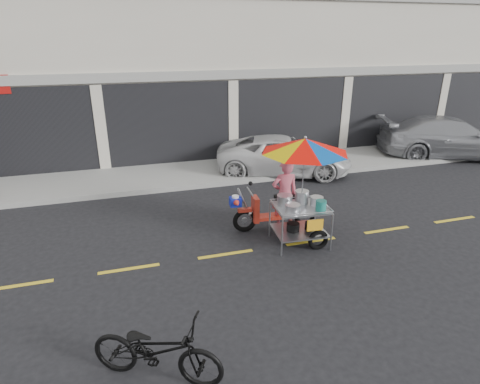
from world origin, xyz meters
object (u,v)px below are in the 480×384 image
object	(u,v)px
silver_pickup	(449,137)
white_pickup	(284,155)
near_bicycle	(157,350)
food_vendor_rig	(296,174)

from	to	relation	value
silver_pickup	white_pickup	bearing A→B (deg)	109.11
near_bicycle	food_vendor_rig	world-z (taller)	food_vendor_rig
silver_pickup	food_vendor_rig	world-z (taller)	food_vendor_rig
silver_pickup	near_bicycle	size ratio (longest dim) A/B	2.82
silver_pickup	near_bicycle	xyz separation A→B (m)	(-11.69, -7.63, -0.27)
white_pickup	food_vendor_rig	world-z (taller)	food_vendor_rig
silver_pickup	food_vendor_rig	distance (m)	9.38
near_bicycle	food_vendor_rig	bearing A→B (deg)	-17.11
near_bicycle	food_vendor_rig	xyz separation A→B (m)	(3.41, 3.30, 1.05)
white_pickup	silver_pickup	xyz separation A→B (m)	(6.72, 0.00, 0.14)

